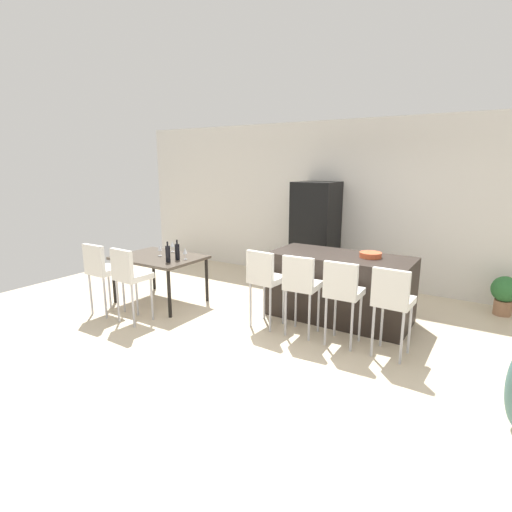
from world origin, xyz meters
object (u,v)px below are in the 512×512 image
at_px(kitchen_island, 340,287).
at_px(fruit_bowl, 371,255).
at_px(refrigerator, 315,234).
at_px(dining_chair_far, 129,274).
at_px(wine_glass_right, 185,251).
at_px(wine_glass_left, 160,248).
at_px(dining_chair_near, 101,268).
at_px(bar_chair_far, 392,298).
at_px(wine_bottle_middle, 177,252).
at_px(dining_table, 159,260).
at_px(bar_chair_right, 343,290).
at_px(wine_bottle_end, 168,254).
at_px(bar_chair_left, 265,276).
at_px(bar_chair_middle, 301,283).
at_px(potted_plant, 505,293).
at_px(wine_glass_far, 172,244).

height_order(kitchen_island, fruit_bowl, fruit_bowl).
height_order(refrigerator, fruit_bowl, refrigerator).
relative_size(dining_chair_far, wine_glass_right, 6.03).
bearing_deg(wine_glass_left, dining_chair_near, -107.63).
xyz_separation_m(bar_chair_far, wine_bottle_middle, (-3.15, -0.03, 0.17)).
xyz_separation_m(dining_table, wine_glass_right, (0.47, 0.07, 0.19)).
bearing_deg(dining_table, bar_chair_right, 0.40).
height_order(wine_glass_right, fruit_bowl, fruit_bowl).
relative_size(dining_chair_near, wine_bottle_end, 3.44).
xyz_separation_m(dining_chair_far, wine_glass_left, (-0.31, 0.88, 0.17)).
bearing_deg(bar_chair_right, bar_chair_far, 0.00).
distance_m(bar_chair_left, bar_chair_middle, 0.53).
height_order(kitchen_island, bar_chair_middle, bar_chair_middle).
relative_size(bar_chair_middle, wine_glass_left, 6.03).
height_order(wine_bottle_end, wine_glass_left, wine_bottle_end).
distance_m(bar_chair_right, dining_chair_far, 2.82).
relative_size(kitchen_island, wine_bottle_middle, 6.32).
relative_size(bar_chair_left, potted_plant, 1.83).
distance_m(wine_glass_left, potted_plant, 5.14).
xyz_separation_m(wine_glass_far, refrigerator, (1.69, 1.88, 0.06)).
distance_m(bar_chair_middle, dining_table, 2.43).
xyz_separation_m(dining_table, dining_chair_near, (-0.29, -0.84, 0.02)).
relative_size(kitchen_island, bar_chair_middle, 1.83).
bearing_deg(wine_bottle_middle, wine_glass_right, 48.30).
xyz_separation_m(bar_chair_right, wine_glass_left, (-2.99, 0.02, 0.17)).
height_order(dining_chair_far, wine_glass_far, dining_chair_far).
relative_size(bar_chair_far, dining_table, 0.80).
distance_m(bar_chair_left, fruit_bowl, 1.45).
bearing_deg(bar_chair_left, fruit_bowl, 38.57).
relative_size(dining_chair_near, fruit_bowl, 3.62).
distance_m(bar_chair_right, potted_plant, 2.78).
distance_m(bar_chair_far, wine_glass_left, 3.57).
bearing_deg(wine_bottle_middle, wine_glass_left, 173.14).
bearing_deg(wine_bottle_end, wine_glass_left, 149.56).
bearing_deg(bar_chair_middle, bar_chair_right, -0.01).
bearing_deg(bar_chair_middle, potted_plant, 45.68).
bearing_deg(dining_table, refrigerator, 54.29).
relative_size(dining_chair_far, potted_plant, 1.83).
height_order(refrigerator, potted_plant, refrigerator).
distance_m(dining_chair_far, wine_glass_far, 1.27).
xyz_separation_m(wine_glass_left, wine_glass_far, (-0.05, 0.33, 0.00)).
bearing_deg(bar_chair_far, wine_glass_right, 179.02).
bearing_deg(wine_bottle_middle, bar_chair_left, 1.27).
bearing_deg(wine_glass_far, kitchen_island, 9.92).
height_order(dining_chair_far, fruit_bowl, dining_chair_far).
height_order(wine_bottle_end, fruit_bowl, wine_bottle_end).
height_order(dining_chair_far, wine_bottle_end, dining_chair_far).
distance_m(wine_glass_left, fruit_bowl, 3.16).
height_order(dining_table, dining_chair_near, dining_chair_near).
height_order(dining_chair_near, dining_chair_far, same).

